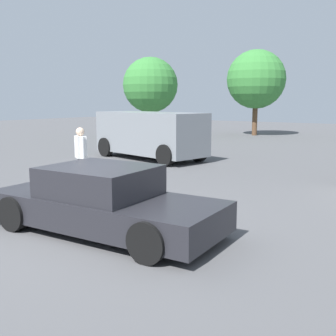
{
  "coord_description": "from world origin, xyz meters",
  "views": [
    {
      "loc": [
        5.32,
        -5.23,
        2.33
      ],
      "look_at": [
        0.37,
        1.99,
        0.9
      ],
      "focal_mm": 43.66,
      "sensor_mm": 36.0,
      "label": 1
    }
  ],
  "objects_px": {
    "sedan_foreground": "(104,202)",
    "pedestrian": "(81,152)",
    "dog": "(75,189)",
    "suv_dark": "(150,133)"
  },
  "relations": [
    {
      "from": "suv_dark",
      "to": "dog",
      "type": "bearing_deg",
      "value": 124.84
    },
    {
      "from": "pedestrian",
      "to": "suv_dark",
      "type": "bearing_deg",
      "value": 49.16
    },
    {
      "from": "sedan_foreground",
      "to": "dog",
      "type": "height_order",
      "value": "sedan_foreground"
    },
    {
      "from": "dog",
      "to": "suv_dark",
      "type": "bearing_deg",
      "value": 101.16
    },
    {
      "from": "pedestrian",
      "to": "sedan_foreground",
      "type": "bearing_deg",
      "value": -97.86
    },
    {
      "from": "dog",
      "to": "pedestrian",
      "type": "distance_m",
      "value": 1.47
    },
    {
      "from": "suv_dark",
      "to": "pedestrian",
      "type": "relative_size",
      "value": 3.18
    },
    {
      "from": "suv_dark",
      "to": "sedan_foreground",
      "type": "bearing_deg",
      "value": 134.23
    },
    {
      "from": "sedan_foreground",
      "to": "suv_dark",
      "type": "xyz_separation_m",
      "value": [
        -5.04,
        8.07,
        0.49
      ]
    },
    {
      "from": "sedan_foreground",
      "to": "pedestrian",
      "type": "distance_m",
      "value": 3.92
    }
  ]
}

